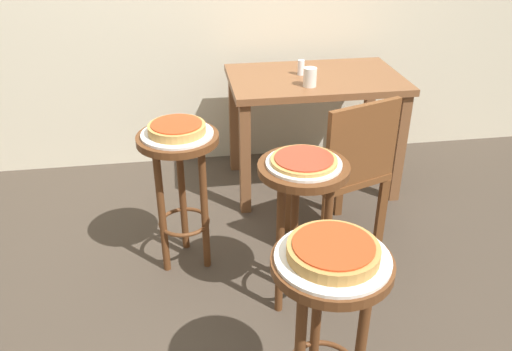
{
  "coord_description": "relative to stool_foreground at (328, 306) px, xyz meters",
  "views": [
    {
      "loc": [
        -0.15,
        -1.79,
        1.71
      ],
      "look_at": [
        0.14,
        0.12,
        0.64
      ],
      "focal_mm": 36.74,
      "sensor_mm": 36.0,
      "label": 1
    }
  ],
  "objects": [
    {
      "name": "serving_plate_leftside",
      "position": [
        -0.45,
        0.99,
        0.19
      ],
      "size": [
        0.33,
        0.33,
        0.01
      ],
      "primitive_type": "cylinder",
      "color": "silver",
      "rests_on": "stool_leftside"
    },
    {
      "name": "pizza_leftside",
      "position": [
        -0.45,
        0.99,
        0.22
      ],
      "size": [
        0.26,
        0.26,
        0.05
      ],
      "color": "tan",
      "rests_on": "serving_plate_leftside"
    },
    {
      "name": "stool_foreground",
      "position": [
        0.0,
        0.0,
        0.0
      ],
      "size": [
        0.38,
        0.38,
        0.72
      ],
      "color": "#5B3319",
      "rests_on": "ground_plane"
    },
    {
      "name": "pizza_middle",
      "position": [
        0.06,
        0.62,
        0.21
      ],
      "size": [
        0.27,
        0.27,
        0.02
      ],
      "color": "tan",
      "rests_on": "serving_plate_middle"
    },
    {
      "name": "stool_leftside",
      "position": [
        -0.45,
        0.99,
        0.0
      ],
      "size": [
        0.38,
        0.38,
        0.72
      ],
      "color": "#5B3319",
      "rests_on": "ground_plane"
    },
    {
      "name": "cup_near_edge",
      "position": [
        0.3,
        1.53,
        0.25
      ],
      "size": [
        0.08,
        0.08,
        0.11
      ],
      "primitive_type": "cylinder",
      "color": "silver",
      "rests_on": "dining_table"
    },
    {
      "name": "condiment_shaker",
      "position": [
        0.3,
        1.74,
        0.24
      ],
      "size": [
        0.04,
        0.04,
        0.09
      ],
      "primitive_type": "cylinder",
      "color": "white",
      "rests_on": "dining_table"
    },
    {
      "name": "wooden_chair",
      "position": [
        0.37,
        1.01,
        -0.06
      ],
      "size": [
        0.51,
        0.51,
        0.85
      ],
      "color": "brown",
      "rests_on": "ground_plane"
    },
    {
      "name": "serving_plate_middle",
      "position": [
        0.06,
        0.62,
        0.19
      ],
      "size": [
        0.31,
        0.31,
        0.01
      ],
      "primitive_type": "cylinder",
      "color": "white",
      "rests_on": "stool_middle"
    },
    {
      "name": "pizza_foreground",
      "position": [
        0.0,
        -0.0,
        0.22
      ],
      "size": [
        0.28,
        0.28,
        0.05
      ],
      "color": "#B78442",
      "rests_on": "serving_plate_foreground"
    },
    {
      "name": "ground_plane",
      "position": [
        -0.27,
        0.57,
        -0.53
      ],
      "size": [
        6.0,
        6.0,
        0.0
      ],
      "primitive_type": "plane",
      "color": "#42382D"
    },
    {
      "name": "dining_table",
      "position": [
        0.38,
        1.7,
        0.08
      ],
      "size": [
        1.03,
        0.65,
        0.73
      ],
      "color": "brown",
      "rests_on": "ground_plane"
    },
    {
      "name": "stool_middle",
      "position": [
        0.06,
        0.62,
        0.0
      ],
      "size": [
        0.38,
        0.38,
        0.72
      ],
      "color": "#5B3319",
      "rests_on": "ground_plane"
    },
    {
      "name": "serving_plate_foreground",
      "position": [
        0.0,
        -0.0,
        0.19
      ],
      "size": [
        0.36,
        0.36,
        0.01
      ],
      "primitive_type": "cylinder",
      "color": "white",
      "rests_on": "stool_foreground"
    }
  ]
}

